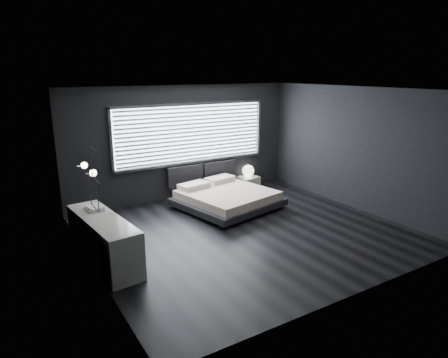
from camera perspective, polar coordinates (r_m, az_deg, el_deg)
room at (r=7.69m, az=3.30°, el=2.15°), size 6.04×6.00×2.80m
window at (r=10.03m, az=-4.54°, el=6.47°), size 4.14×0.09×1.52m
headboard at (r=10.30m, az=-3.09°, el=0.83°), size 1.96×0.16×0.52m
sconce_near at (r=6.54m, az=-18.22°, el=0.83°), size 0.18×0.11×0.11m
sconce_far at (r=7.11m, az=-19.37°, el=1.86°), size 0.18×0.11×0.11m
wall_art_upper at (r=5.90m, az=-17.91°, el=1.81°), size 0.01×0.48×0.48m
wall_art_lower at (r=6.25m, az=-18.11°, el=-1.92°), size 0.01×0.48×0.48m
bed at (r=9.40m, az=0.35°, el=-2.64°), size 2.41×2.34×0.53m
nightstand at (r=10.96m, az=3.39°, el=-0.49°), size 0.61×0.54×0.32m
orb_lamp at (r=10.92m, az=3.47°, el=1.19°), size 0.32×0.32×0.32m
dresser at (r=7.05m, az=-16.77°, el=-8.36°), size 0.76×2.03×0.80m
book_stack at (r=7.30m, az=-18.05°, el=-4.00°), size 0.30×0.38×0.07m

